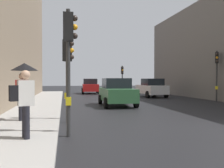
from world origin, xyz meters
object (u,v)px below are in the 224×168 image
(traffic_light_mid_street, at_px, (217,67))
(pedestrian_with_black_backpack, at_px, (24,100))
(traffic_light_near_left, at_px, (69,49))
(traffic_light_near_right, at_px, (68,64))
(car_white_compact, at_px, (152,88))
(car_red_sedan, at_px, (90,86))
(car_green_estate, at_px, (117,92))
(pedestrian_with_umbrella, at_px, (24,75))
(traffic_light_far_median, at_px, (122,75))

(traffic_light_mid_street, xyz_separation_m, pedestrian_with_black_backpack, (-12.37, -10.82, -1.49))
(traffic_light_near_left, distance_m, traffic_light_near_right, 2.52)
(car_white_compact, bearing_deg, traffic_light_mid_street, -62.14)
(car_red_sedan, bearing_deg, car_green_estate, -88.91)
(car_white_compact, relative_size, pedestrian_with_umbrella, 2.00)
(traffic_light_near_left, relative_size, car_red_sedan, 0.87)
(car_red_sedan, distance_m, pedestrian_with_umbrella, 21.10)
(traffic_light_near_right, height_order, car_red_sedan, traffic_light_near_right)
(traffic_light_far_median, bearing_deg, car_white_compact, -70.38)
(car_red_sedan, bearing_deg, pedestrian_with_umbrella, -102.40)
(traffic_light_near_left, bearing_deg, pedestrian_with_umbrella, 124.63)
(traffic_light_far_median, height_order, car_white_compact, traffic_light_far_median)
(traffic_light_mid_street, xyz_separation_m, pedestrian_with_umbrella, (-12.83, -7.72, -0.81))
(traffic_light_near_right, relative_size, traffic_light_far_median, 1.03)
(traffic_light_near_left, relative_size, traffic_light_mid_street, 0.98)
(traffic_light_near_left, bearing_deg, car_green_estate, 69.58)
(car_red_sedan, xyz_separation_m, pedestrian_with_black_backpack, (-4.07, -23.68, 0.29))
(traffic_light_near_left, relative_size, pedestrian_with_umbrella, 1.75)
(car_green_estate, distance_m, pedestrian_with_black_backpack, 10.23)
(traffic_light_mid_street, bearing_deg, pedestrian_with_umbrella, -148.97)
(pedestrian_with_black_backpack, bearing_deg, pedestrian_with_umbrella, 98.39)
(car_green_estate, height_order, car_white_compact, same)
(car_red_sedan, bearing_deg, traffic_light_near_right, -98.07)
(traffic_light_near_right, xyz_separation_m, pedestrian_with_umbrella, (-1.63, -0.15, -0.46))
(car_green_estate, xyz_separation_m, car_white_compact, (4.92, 7.43, 0.00))
(pedestrian_with_umbrella, relative_size, pedestrian_with_black_backpack, 1.21)
(car_red_sedan, xyz_separation_m, pedestrian_with_umbrella, (-4.52, -20.58, 0.96))
(traffic_light_near_left, xyz_separation_m, pedestrian_with_umbrella, (-1.63, 2.36, -0.75))
(traffic_light_mid_street, xyz_separation_m, car_red_sedan, (-8.30, 12.87, -1.77))
(car_red_sedan, distance_m, car_green_estate, 14.43)
(car_white_compact, height_order, pedestrian_with_black_backpack, pedestrian_with_black_backpack)
(traffic_light_near_right, bearing_deg, traffic_light_near_left, -89.98)
(traffic_light_near_left, height_order, traffic_light_far_median, traffic_light_near_left)
(traffic_light_near_left, distance_m, traffic_light_mid_street, 15.06)
(traffic_light_far_median, relative_size, pedestrian_with_umbrella, 1.51)
(car_white_compact, height_order, pedestrian_with_umbrella, pedestrian_with_umbrella)
(car_red_sedan, bearing_deg, traffic_light_near_left, -97.20)
(traffic_light_near_left, relative_size, traffic_light_near_right, 1.13)
(traffic_light_mid_street, height_order, car_red_sedan, traffic_light_mid_street)
(traffic_light_near_right, distance_m, pedestrian_with_black_backpack, 3.63)
(car_white_compact, relative_size, pedestrian_with_black_backpack, 2.42)
(traffic_light_near_right, xyz_separation_m, traffic_light_far_median, (6.33, 18.39, -0.07))
(car_green_estate, xyz_separation_m, pedestrian_with_umbrella, (-4.80, -6.16, 0.96))
(traffic_light_mid_street, relative_size, pedestrian_with_umbrella, 1.80)
(traffic_light_near_right, distance_m, car_white_compact, 15.76)
(traffic_light_near_left, bearing_deg, car_red_sedan, 82.80)
(traffic_light_near_left, bearing_deg, traffic_light_far_median, 73.13)
(traffic_light_far_median, height_order, car_red_sedan, traffic_light_far_median)
(traffic_light_near_left, height_order, pedestrian_with_black_backpack, traffic_light_near_left)
(traffic_light_far_median, distance_m, pedestrian_with_black_backpack, 22.93)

